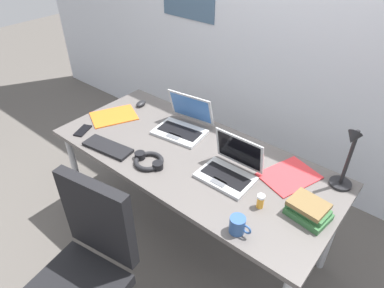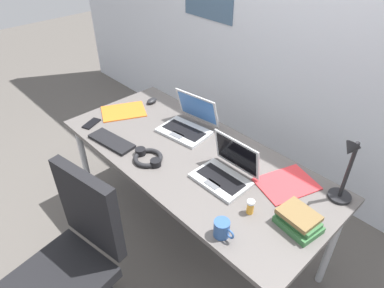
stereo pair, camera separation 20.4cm
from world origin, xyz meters
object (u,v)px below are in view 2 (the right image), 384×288
at_px(desk_lamp, 346,172).
at_px(paper_folder_mid_desk, 287,184).
at_px(laptop_front_right, 188,124).
at_px(paper_folder_back_left, 124,111).
at_px(office_chair, 75,271).
at_px(coffee_mug, 222,229).
at_px(cell_phone, 92,123).
at_px(headphones, 148,158).
at_px(pill_bottle, 250,207).
at_px(external_keyboard, 112,141).
at_px(laptop_far_corner, 226,172).
at_px(computer_mouse, 152,101).
at_px(book_stack, 298,220).

height_order(desk_lamp, paper_folder_mid_desk, desk_lamp).
distance_m(laptop_front_right, paper_folder_back_left, 0.54).
bearing_deg(office_chair, coffee_mug, 43.90).
height_order(cell_phone, paper_folder_back_left, cell_phone).
relative_size(headphones, paper_folder_back_left, 0.69).
xyz_separation_m(paper_folder_mid_desk, coffee_mug, (-0.01, -0.52, 0.04)).
height_order(laptop_front_right, headphones, laptop_front_right).
relative_size(pill_bottle, office_chair, 0.08).
relative_size(desk_lamp, external_keyboard, 1.21).
height_order(headphones, pill_bottle, pill_bottle).
height_order(laptop_far_corner, external_keyboard, laptop_far_corner).
distance_m(computer_mouse, coffee_mug, 1.35).
bearing_deg(book_stack, office_chair, -132.54).
bearing_deg(external_keyboard, book_stack, 4.49).
relative_size(laptop_front_right, paper_folder_mid_desk, 1.17).
distance_m(external_keyboard, paper_folder_mid_desk, 1.11).
relative_size(computer_mouse, pill_bottle, 1.22).
xyz_separation_m(desk_lamp, office_chair, (-0.81, -1.13, -0.54)).
bearing_deg(laptop_far_corner, computer_mouse, 166.29).
bearing_deg(external_keyboard, coffee_mug, -10.05).
bearing_deg(laptop_front_right, paper_folder_back_left, -160.15).
relative_size(cell_phone, paper_folder_mid_desk, 0.44).
xyz_separation_m(cell_phone, coffee_mug, (1.28, -0.05, 0.04)).
bearing_deg(external_keyboard, office_chair, -60.35).
relative_size(desk_lamp, book_stack, 1.86).
relative_size(external_keyboard, headphones, 1.54).
xyz_separation_m(desk_lamp, external_keyboard, (-1.25, -0.57, -0.19)).
relative_size(book_stack, paper_folder_mid_desk, 0.70).
relative_size(pill_bottle, book_stack, 0.37).
distance_m(book_stack, paper_folder_back_left, 1.48).
bearing_deg(office_chair, computer_mouse, 122.13).
distance_m(cell_phone, pill_bottle, 1.29).
xyz_separation_m(cell_phone, office_chair, (0.72, -0.58, -0.35)).
bearing_deg(office_chair, cell_phone, 141.15).
relative_size(laptop_far_corner, pill_bottle, 3.90).
height_order(desk_lamp, paper_folder_back_left, desk_lamp).
distance_m(coffee_mug, office_chair, 0.86).
distance_m(external_keyboard, cell_phone, 0.29).
bearing_deg(paper_folder_back_left, cell_phone, -92.88).
relative_size(external_keyboard, office_chair, 0.34).
distance_m(external_keyboard, pill_bottle, 1.01).
bearing_deg(pill_bottle, desk_lamp, 56.85).
bearing_deg(paper_folder_mid_desk, computer_mouse, 178.56).
bearing_deg(cell_phone, external_keyboard, -25.92).
bearing_deg(computer_mouse, headphones, -50.74).
distance_m(book_stack, paper_folder_mid_desk, 0.30).
height_order(desk_lamp, cell_phone, desk_lamp).
relative_size(desk_lamp, computer_mouse, 4.17).
xyz_separation_m(laptop_far_corner, laptop_front_right, (-0.50, 0.18, 0.00)).
distance_m(laptop_front_right, paper_folder_mid_desk, 0.77).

